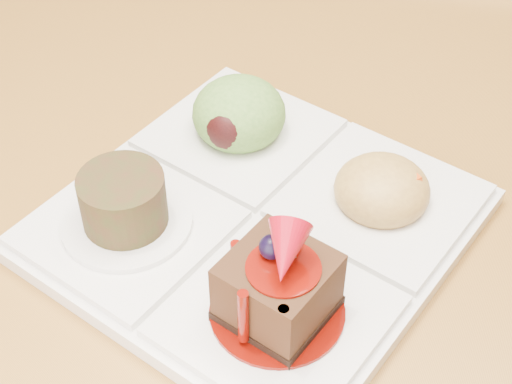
% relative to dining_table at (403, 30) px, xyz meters
% --- Properties ---
extents(dining_table, '(1.00, 1.80, 0.75)m').
position_rel_dining_table_xyz_m(dining_table, '(0.00, 0.00, 0.00)').
color(dining_table, olive).
rests_on(dining_table, ground).
extents(sampler_plate, '(0.30, 0.30, 0.10)m').
position_rel_dining_table_xyz_m(sampler_plate, '(-0.01, -0.38, 0.09)').
color(sampler_plate, silver).
rests_on(sampler_plate, dining_table).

